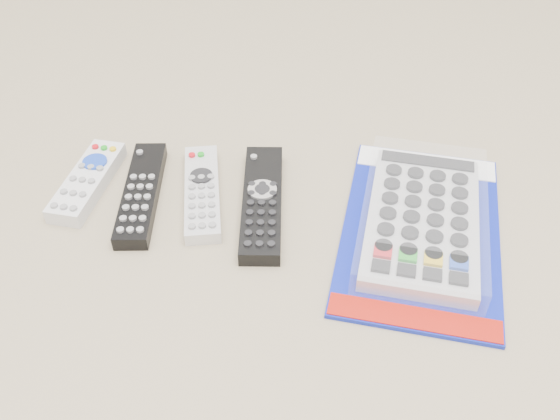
# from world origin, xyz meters

# --- Properties ---
(remote_small_grey) EXTENTS (0.07, 0.15, 0.02)m
(remote_small_grey) POSITION_xyz_m (-0.21, 0.04, 0.01)
(remote_small_grey) COLOR silver
(remote_small_grey) RESTS_ON ground
(remote_slim_black) EXTENTS (0.05, 0.19, 0.02)m
(remote_slim_black) POSITION_xyz_m (-0.13, 0.02, 0.01)
(remote_slim_black) COLOR black
(remote_slim_black) RESTS_ON ground
(remote_silver_dvd) EXTENTS (0.07, 0.18, 0.02)m
(remote_silver_dvd) POSITION_xyz_m (-0.06, 0.03, 0.01)
(remote_silver_dvd) COLOR silver
(remote_silver_dvd) RESTS_ON ground
(remote_large_black) EXTENTS (0.06, 0.20, 0.02)m
(remote_large_black) POSITION_xyz_m (0.02, 0.02, 0.01)
(remote_large_black) COLOR black
(remote_large_black) RESTS_ON ground
(jumbo_remote_packaged) EXTENTS (0.23, 0.33, 0.04)m
(jumbo_remote_packaged) POSITION_xyz_m (0.22, -0.01, 0.02)
(jumbo_remote_packaged) COLOR #0E1D9B
(jumbo_remote_packaged) RESTS_ON ground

